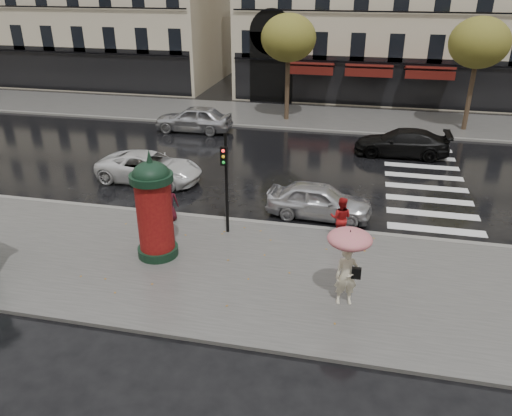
% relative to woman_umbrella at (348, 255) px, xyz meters
% --- Properties ---
extents(ground, '(160.00, 160.00, 0.00)m').
position_rel_woman_umbrella_xyz_m(ground, '(-2.87, 1.55, -1.70)').
color(ground, black).
rests_on(ground, ground).
extents(near_sidewalk, '(90.00, 7.00, 0.12)m').
position_rel_woman_umbrella_xyz_m(near_sidewalk, '(-2.87, 1.05, -1.64)').
color(near_sidewalk, '#474744').
rests_on(near_sidewalk, ground).
extents(far_sidewalk, '(90.00, 6.00, 0.12)m').
position_rel_woman_umbrella_xyz_m(far_sidewalk, '(-2.87, 20.55, -1.64)').
color(far_sidewalk, '#474744').
rests_on(far_sidewalk, ground).
extents(near_kerb, '(90.00, 0.25, 0.14)m').
position_rel_woman_umbrella_xyz_m(near_kerb, '(-2.87, 4.55, -1.63)').
color(near_kerb, slate).
rests_on(near_kerb, ground).
extents(far_kerb, '(90.00, 0.25, 0.14)m').
position_rel_woman_umbrella_xyz_m(far_kerb, '(-2.87, 17.55, -1.63)').
color(far_kerb, slate).
rests_on(far_kerb, ground).
extents(zebra_crossing, '(3.60, 11.75, 0.01)m').
position_rel_woman_umbrella_xyz_m(zebra_crossing, '(3.13, 11.15, -1.69)').
color(zebra_crossing, silver).
rests_on(zebra_crossing, ground).
extents(tree_far_left, '(3.40, 3.40, 6.64)m').
position_rel_woman_umbrella_xyz_m(tree_far_left, '(-4.87, 19.55, 3.47)').
color(tree_far_left, '#38281C').
rests_on(tree_far_left, ground).
extents(tree_far_right, '(3.40, 3.40, 6.64)m').
position_rel_woman_umbrella_xyz_m(tree_far_right, '(6.13, 19.55, 3.47)').
color(tree_far_right, '#38281C').
rests_on(tree_far_right, ground).
extents(woman_umbrella, '(1.25, 1.25, 2.40)m').
position_rel_woman_umbrella_xyz_m(woman_umbrella, '(0.00, 0.00, 0.00)').
color(woman_umbrella, '#F2E7C7').
rests_on(woman_umbrella, near_sidewalk).
extents(woman_red, '(0.82, 0.67, 1.57)m').
position_rel_woman_umbrella_xyz_m(woman_red, '(-0.40, 3.95, -0.79)').
color(woman_red, '#A01315').
rests_on(woman_red, near_sidewalk).
extents(man_burgundy, '(0.89, 0.75, 1.55)m').
position_rel_woman_umbrella_xyz_m(man_burgundy, '(-6.91, 3.95, -0.81)').
color(man_burgundy, '#470E18').
rests_on(man_burgundy, near_sidewalk).
extents(morris_column, '(1.39, 1.39, 3.75)m').
position_rel_woman_umbrella_xyz_m(morris_column, '(-6.33, 1.41, 0.22)').
color(morris_column, black).
rests_on(morris_column, near_sidewalk).
extents(traffic_light, '(0.24, 0.35, 3.77)m').
position_rel_woman_umbrella_xyz_m(traffic_light, '(-4.47, 3.45, 0.71)').
color(traffic_light, black).
rests_on(traffic_light, near_sidewalk).
extents(car_silver, '(4.22, 1.91, 1.40)m').
position_rel_woman_umbrella_xyz_m(car_silver, '(-1.34, 5.75, -1.00)').
color(car_silver, silver).
rests_on(car_silver, ground).
extents(car_white, '(5.02, 2.62, 1.35)m').
position_rel_woman_umbrella_xyz_m(car_white, '(-9.36, 7.81, -1.02)').
color(car_white, silver).
rests_on(car_white, ground).
extents(car_black, '(4.85, 1.97, 1.41)m').
position_rel_woman_umbrella_xyz_m(car_black, '(2.15, 14.06, -1.00)').
color(car_black, black).
rests_on(car_black, ground).
extents(car_far_silver, '(4.65, 1.92, 1.58)m').
position_rel_woman_umbrella_xyz_m(car_far_silver, '(-10.00, 15.95, -0.91)').
color(car_far_silver, '#AEAFB3').
rests_on(car_far_silver, ground).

